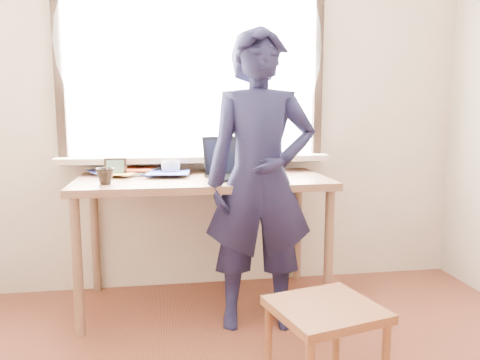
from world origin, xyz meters
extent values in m
cube|color=beige|center=(0.00, 2.00, 1.30)|extent=(3.50, 0.02, 2.60)
cube|color=white|center=(-0.20, 1.99, 1.60)|extent=(1.70, 0.01, 1.30)
cube|color=black|center=(-0.20, 1.97, 0.92)|extent=(1.82, 0.06, 0.06)
cube|color=black|center=(-1.08, 1.97, 1.60)|extent=(0.06, 0.06, 1.30)
cube|color=black|center=(0.68, 1.97, 1.60)|extent=(0.06, 0.06, 1.30)
cube|color=beige|center=(-0.20, 1.90, 0.93)|extent=(1.85, 0.20, 0.04)
cube|color=white|center=(-0.20, 1.91, 1.70)|extent=(1.95, 0.02, 1.65)
cube|color=brown|center=(-0.17, 1.63, 0.82)|extent=(1.57, 0.78, 0.04)
cylinder|color=brown|center=(-0.90, 1.29, 0.40)|extent=(0.06, 0.06, 0.79)
cylinder|color=brown|center=(-0.90, 1.97, 0.40)|extent=(0.06, 0.06, 0.79)
cylinder|color=brown|center=(0.55, 1.29, 0.40)|extent=(0.06, 0.06, 0.79)
cylinder|color=brown|center=(0.55, 1.97, 0.40)|extent=(0.06, 0.06, 0.79)
cube|color=black|center=(0.05, 1.55, 0.85)|extent=(0.43, 0.36, 0.02)
cube|color=black|center=(0.01, 1.68, 0.97)|extent=(0.38, 0.18, 0.25)
cube|color=black|center=(0.01, 1.68, 0.97)|extent=(0.33, 0.15, 0.20)
cube|color=black|center=(0.05, 1.54, 0.85)|extent=(0.36, 0.24, 0.00)
imported|color=white|center=(-0.37, 1.76, 0.89)|extent=(0.15, 0.15, 0.10)
imported|color=black|center=(-0.75, 1.43, 0.89)|extent=(0.13, 0.13, 0.09)
ellipsoid|color=black|center=(0.27, 1.53, 0.86)|extent=(0.09, 0.06, 0.04)
cube|color=white|center=(-0.53, 1.82, 0.85)|extent=(0.37, 0.34, 0.01)
cube|color=white|center=(-0.59, 1.79, 0.85)|extent=(0.30, 0.35, 0.01)
cube|color=gold|center=(-0.80, 1.83, 0.86)|extent=(0.27, 0.32, 0.02)
cube|color=white|center=(-0.21, 1.77, 0.85)|extent=(0.37, 0.35, 0.01)
cube|color=white|center=(-0.28, 1.92, 0.87)|extent=(0.25, 0.30, 0.02)
cube|color=white|center=(-0.63, 1.74, 0.87)|extent=(0.35, 0.32, 0.02)
cube|color=white|center=(-0.42, 1.76, 0.87)|extent=(0.29, 0.26, 0.01)
cube|color=white|center=(-0.58, 1.85, 0.87)|extent=(0.32, 0.31, 0.01)
imported|color=white|center=(-0.61, 1.83, 0.85)|extent=(0.28, 0.31, 0.02)
imported|color=white|center=(0.18, 1.87, 0.85)|extent=(0.27, 0.31, 0.02)
cube|color=black|center=(-0.72, 1.73, 0.89)|extent=(0.14, 0.03, 0.11)
cube|color=#3D642C|center=(-0.72, 1.73, 0.89)|extent=(0.11, 0.01, 0.08)
cube|color=brown|center=(0.26, 0.50, 0.42)|extent=(0.51, 0.50, 0.04)
cylinder|color=brown|center=(0.04, 0.63, 0.20)|extent=(0.03, 0.03, 0.40)
cylinder|color=brown|center=(0.39, 0.72, 0.20)|extent=(0.03, 0.03, 0.40)
imported|color=black|center=(0.13, 1.29, 0.86)|extent=(0.66, 0.46, 1.72)
camera|label=1|loc=(-0.40, -1.31, 1.26)|focal=35.00mm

